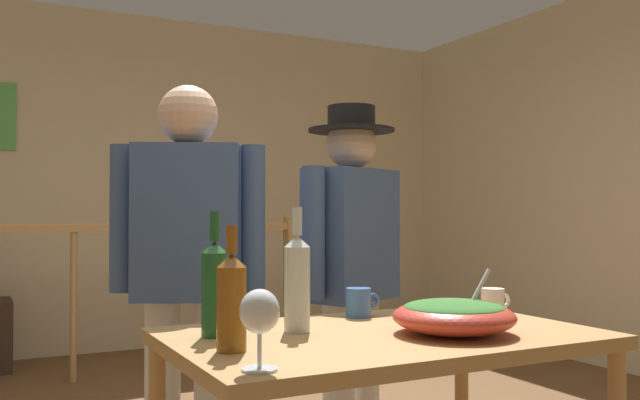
{
  "coord_description": "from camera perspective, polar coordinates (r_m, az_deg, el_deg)",
  "views": [
    {
      "loc": [
        -1.21,
        -2.5,
        1.12
      ],
      "look_at": [
        -0.14,
        -0.42,
        1.17
      ],
      "focal_mm": 38.59,
      "sensor_mm": 36.0,
      "label": 1
    }
  ],
  "objects": [
    {
      "name": "back_wall",
      "position": [
        5.9,
        -15.36,
        1.49
      ],
      "size": [
        5.9,
        0.1,
        2.76
      ],
      "primitive_type": "cube",
      "color": "beige",
      "rests_on": "ground_plane"
    },
    {
      "name": "side_wall_right",
      "position": [
        5.43,
        22.86,
        1.75
      ],
      "size": [
        0.1,
        4.9,
        2.76
      ],
      "primitive_type": "cube",
      "color": "beige",
      "rests_on": "ground_plane"
    },
    {
      "name": "stair_railing",
      "position": [
        4.9,
        -16.87,
        -6.11
      ],
      "size": [
        3.81,
        0.1,
        1.09
      ],
      "color": "#B2844C",
      "rests_on": "ground_plane"
    },
    {
      "name": "serving_table",
      "position": [
        2.05,
        5.14,
        -13.15
      ],
      "size": [
        1.21,
        0.77,
        0.78
      ],
      "color": "#B2844C",
      "rests_on": "ground_plane"
    },
    {
      "name": "salad_bowl",
      "position": [
        2.01,
        11.04,
        -9.33
      ],
      "size": [
        0.35,
        0.35,
        0.18
      ],
      "color": "#CC3D2D",
      "rests_on": "serving_table"
    },
    {
      "name": "wine_glass",
      "position": [
        1.53,
        -5.03,
        -9.43
      ],
      "size": [
        0.09,
        0.09,
        0.18
      ],
      "color": "silver",
      "rests_on": "serving_table"
    },
    {
      "name": "wine_bottle_amber",
      "position": [
        1.74,
        -7.35,
        -8.22
      ],
      "size": [
        0.07,
        0.07,
        0.31
      ],
      "color": "brown",
      "rests_on": "serving_table"
    },
    {
      "name": "wine_bottle_green",
      "position": [
        1.95,
        -8.75,
        -7.08
      ],
      "size": [
        0.07,
        0.07,
        0.35
      ],
      "color": "#1E5628",
      "rests_on": "serving_table"
    },
    {
      "name": "wine_bottle_clear",
      "position": [
        2.0,
        -1.91,
        -6.73
      ],
      "size": [
        0.08,
        0.08,
        0.36
      ],
      "color": "silver",
      "rests_on": "serving_table"
    },
    {
      "name": "mug_white",
      "position": [
        2.35,
        14.17,
        -8.27
      ],
      "size": [
        0.11,
        0.08,
        0.1
      ],
      "color": "white",
      "rests_on": "serving_table"
    },
    {
      "name": "mug_blue",
      "position": [
        2.3,
        3.24,
        -8.47
      ],
      "size": [
        0.12,
        0.08,
        0.1
      ],
      "color": "#3866B2",
      "rests_on": "serving_table"
    },
    {
      "name": "person_standing_left",
      "position": [
        2.58,
        -10.92,
        -5.17
      ],
      "size": [
        0.52,
        0.36,
        1.59
      ],
      "rotation": [
        0.0,
        0.0,
        2.71
      ],
      "color": "beige",
      "rests_on": "ground_plane"
    },
    {
      "name": "person_standing_right",
      "position": [
        2.86,
        2.62,
        -5.06
      ],
      "size": [
        0.55,
        0.37,
        1.56
      ],
      "rotation": [
        0.0,
        0.0,
        3.58
      ],
      "color": "beige",
      "rests_on": "ground_plane"
    }
  ]
}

